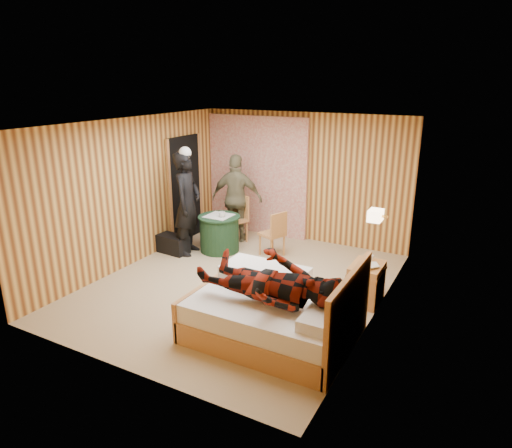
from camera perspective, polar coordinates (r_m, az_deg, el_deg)
The scene contains 23 objects.
floor at distance 7.25m, azimuth -2.02°, elevation -7.61°, with size 4.20×5.00×0.01m, color #C7B683.
ceiling at distance 6.57m, azimuth -2.26°, elevation 12.48°, with size 4.20×5.00×0.01m, color white.
wall_back at distance 8.98m, azimuth 6.01°, elevation 5.78°, with size 4.20×0.02×2.50m, color #F0BD5C.
wall_left at distance 8.04m, azimuth -15.17°, elevation 3.83°, with size 0.02×5.00×2.50m, color #F0BD5C.
wall_right at distance 6.06m, azimuth 15.26°, elevation -0.71°, with size 0.02×5.00×2.50m, color #F0BD5C.
curtain at distance 9.35m, azimuth 0.14°, elevation 6.04°, with size 2.20×0.08×2.40m, color silver.
doorway at distance 9.10m, azimuth -8.87°, elevation 4.38°, with size 0.06×0.90×2.05m, color black.
wall_lamp at distance 6.50m, azimuth 14.73°, elevation 1.05°, with size 0.26×0.24×0.16m.
bed at distance 5.83m, azimuth 2.50°, elevation -11.00°, with size 1.97×1.53×1.05m.
nightstand at distance 6.80m, azimuth 13.58°, elevation -7.12°, with size 0.44×0.60×0.58m.
round_table at distance 8.53m, azimuth -4.60°, elevation -1.14°, with size 0.78×0.78×0.69m.
chair_far at distance 8.95m, azimuth -2.33°, elevation 1.14°, with size 0.54×0.54×0.93m.
chair_near at distance 8.18m, azimuth 2.37°, elevation -0.86°, with size 0.50×0.50×0.85m.
duffel_bag at distance 8.60m, azimuth -10.34°, elevation -2.48°, with size 0.59×0.31×0.33m, color black.
sneaker_left at distance 7.79m, azimuth -1.19°, elevation -5.23°, with size 0.26×0.11×0.12m, color silver.
sneaker_right at distance 7.74m, azimuth -3.08°, elevation -5.47°, with size 0.24×0.10×0.11m, color silver.
woman_standing at distance 8.32m, azimuth -8.57°, elevation 2.54°, with size 0.69×0.45×1.89m, color black.
man_at_table at distance 8.91m, azimuth -2.41°, elevation 3.20°, with size 1.01×0.42×1.72m, color #6E6849.
man_on_bed at distance 5.34m, azimuth 1.74°, elevation -5.97°, with size 1.77×0.67×0.86m, color maroon.
book_lower at distance 6.64m, azimuth 13.65°, elevation -5.01°, with size 0.17×0.22×0.02m, color silver.
book_upper at distance 6.63m, azimuth 13.66°, elevation -4.85°, with size 0.16×0.22×0.02m, color silver.
cup_nightstand at distance 6.79m, azimuth 14.07°, elevation -4.19°, with size 0.10×0.10×0.09m, color silver.
cup_table at distance 8.32m, azimuth -4.27°, elevation 1.20°, with size 0.12×0.12×0.10m, color silver.
Camera 1 is at (3.33, -5.63, 3.11)m, focal length 32.00 mm.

